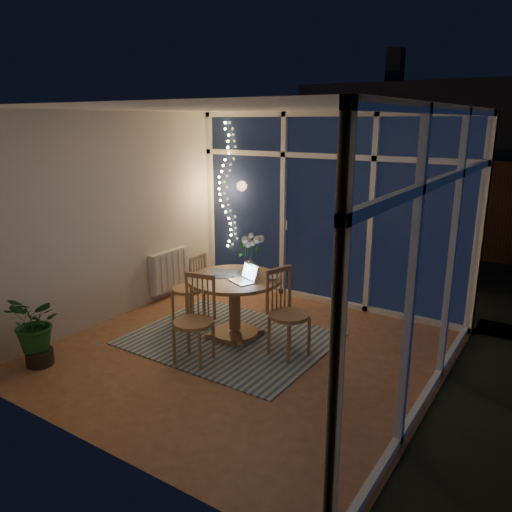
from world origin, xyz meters
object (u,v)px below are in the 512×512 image
at_px(chair_right, 289,313).
at_px(flower_vase, 251,264).
at_px(chair_left, 188,287).
at_px(dining_table, 235,307).
at_px(potted_plant, 36,331).
at_px(laptop, 242,273).
at_px(chair_front, 193,321).

bearing_deg(chair_right, flower_vase, 82.40).
bearing_deg(chair_left, dining_table, 80.68).
relative_size(flower_vase, potted_plant, 0.28).
height_order(dining_table, laptop, laptop).
distance_m(laptop, flower_vase, 0.37).
bearing_deg(laptop, potted_plant, -108.01).
bearing_deg(potted_plant, chair_front, 34.82).
relative_size(laptop, flower_vase, 1.39).
height_order(chair_left, flower_vase, flower_vase).
bearing_deg(chair_left, laptop, 76.41).
bearing_deg(laptop, chair_front, -77.32).
xyz_separation_m(chair_right, chair_front, (-0.75, -0.70, -0.01)).
distance_m(dining_table, potted_plant, 2.14).
relative_size(chair_left, chair_front, 0.95).
height_order(chair_left, laptop, laptop).
xyz_separation_m(chair_left, chair_right, (1.54, -0.13, 0.04)).
distance_m(chair_left, chair_right, 1.55).
bearing_deg(chair_front, dining_table, 80.75).
bearing_deg(laptop, dining_table, 177.16).
xyz_separation_m(chair_left, potted_plant, (-0.54, -1.76, -0.07)).
relative_size(dining_table, chair_front, 1.13).
height_order(chair_left, chair_front, chair_front).
distance_m(dining_table, flower_vase, 0.55).
xyz_separation_m(dining_table, chair_right, (0.77, -0.07, 0.12)).
bearing_deg(dining_table, flower_vase, 79.99).
xyz_separation_m(chair_left, chair_front, (0.79, -0.84, 0.03)).
bearing_deg(potted_plant, chair_right, 38.11).
height_order(dining_table, chair_left, chair_left).
distance_m(chair_right, chair_front, 1.03).
height_order(chair_right, laptop, chair_right).
bearing_deg(dining_table, chair_left, 175.06).
xyz_separation_m(dining_table, potted_plant, (-1.31, -1.70, 0.01)).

